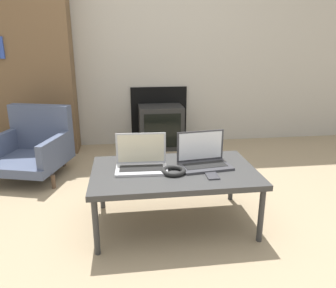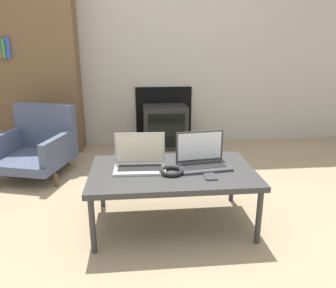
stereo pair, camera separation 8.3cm
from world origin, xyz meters
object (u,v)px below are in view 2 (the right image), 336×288
tv (165,127)px  armchair (38,144)px  laptop_right (202,159)px  phone (210,176)px  laptop_left (140,161)px  headphones (172,171)px

tv → armchair: bearing=-152.4°
laptop_right → phone: 0.20m
laptop_left → headphones: 0.23m
laptop_right → headphones: bearing=-160.6°
laptop_left → armchair: (-0.95, 0.99, -0.17)m
laptop_left → laptop_right: bearing=2.5°
laptop_right → phone: (0.01, -0.19, -0.05)m
tv → armchair: armchair is taller
headphones → armchair: 1.60m
headphones → armchair: size_ratio=0.21×
laptop_right → armchair: armchair is taller
armchair → headphones: bearing=-27.4°
laptop_left → tv: bearing=81.7°
laptop_right → phone: bearing=-94.0°
laptop_left → tv: size_ratio=0.69×
laptop_right → tv: 1.67m
phone → tv: (-0.12, 1.85, -0.15)m
laptop_left → laptop_right: size_ratio=0.96×
phone → tv: bearing=93.6°
headphones → phone: size_ratio=1.31×
tv → laptop_right: bearing=-86.4°
laptop_left → armchair: 1.38m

